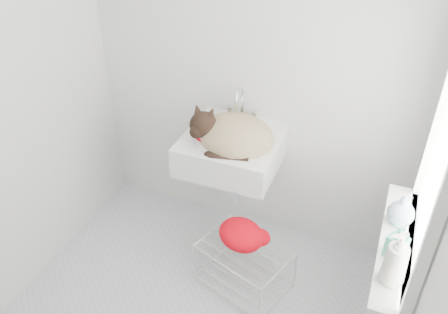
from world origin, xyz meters
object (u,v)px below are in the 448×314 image
at_px(bottle_b, 393,256).
at_px(bottle_a, 390,281).
at_px(sink, 231,139).
at_px(bottle_c, 398,222).
at_px(wire_rack, 244,267).
at_px(cat, 232,135).

bearing_deg(bottle_b, bottle_a, -90.00).
xyz_separation_m(sink, bottle_c, (1.04, -0.40, 0.00)).
bearing_deg(wire_rack, sink, 123.59).
xyz_separation_m(wire_rack, bottle_c, (0.81, -0.05, 0.70)).
distance_m(sink, bottle_c, 1.12).
xyz_separation_m(wire_rack, bottle_b, (0.81, -0.29, 0.70)).
xyz_separation_m(cat, bottle_b, (1.03, -0.63, -0.04)).
distance_m(cat, bottle_a, 1.30).
bearing_deg(bottle_c, wire_rack, 176.66).
distance_m(wire_rack, bottle_b, 1.11).
xyz_separation_m(bottle_b, bottle_c, (0.00, 0.24, 0.00)).
height_order(cat, wire_rack, cat).
xyz_separation_m(bottle_a, bottle_c, (0.00, 0.40, 0.00)).
height_order(cat, bottle_a, cat).
bearing_deg(bottle_c, bottle_a, -90.00).
relative_size(bottle_a, bottle_b, 1.33).
xyz_separation_m(sink, bottle_a, (1.04, -0.80, 0.00)).
bearing_deg(bottle_a, bottle_c, 90.00).
bearing_deg(bottle_b, sink, 148.18).
height_order(bottle_a, bottle_b, bottle_a).
bearing_deg(cat, bottle_a, -34.98).
xyz_separation_m(bottle_a, bottle_b, (0.00, 0.15, 0.00)).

